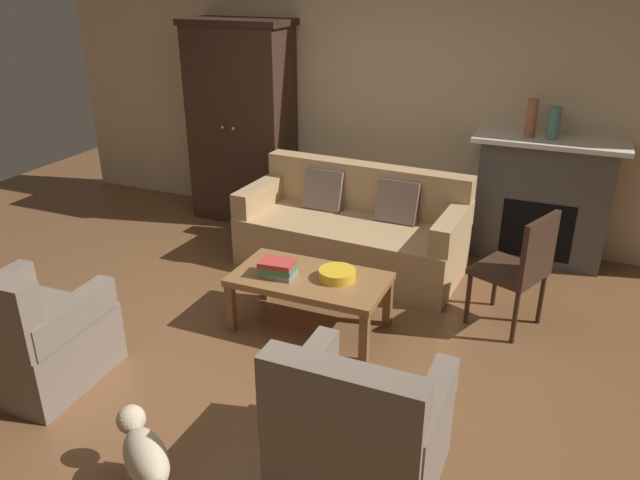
# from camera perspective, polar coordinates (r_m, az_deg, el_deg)

# --- Properties ---
(ground_plane) EXTENTS (9.60, 9.60, 0.00)m
(ground_plane) POSITION_cam_1_polar(r_m,az_deg,el_deg) (4.34, -5.00, -10.26)
(ground_plane) COLOR brown
(back_wall) EXTENTS (7.20, 0.10, 2.80)m
(back_wall) POSITION_cam_1_polar(r_m,az_deg,el_deg) (6.05, 6.13, 13.89)
(back_wall) COLOR beige
(back_wall) RESTS_ON ground
(fireplace) EXTENTS (1.26, 0.48, 1.12)m
(fireplace) POSITION_cam_1_polar(r_m,az_deg,el_deg) (5.76, 19.87, 3.52)
(fireplace) COLOR #4C4947
(fireplace) RESTS_ON ground
(armoire) EXTENTS (1.06, 0.57, 2.00)m
(armoire) POSITION_cam_1_polar(r_m,az_deg,el_deg) (6.39, -7.24, 10.73)
(armoire) COLOR #382319
(armoire) RESTS_ON ground
(couch) EXTENTS (1.96, 0.95, 0.86)m
(couch) POSITION_cam_1_polar(r_m,az_deg,el_deg) (5.39, 3.07, 0.74)
(couch) COLOR tan
(couch) RESTS_ON ground
(coffee_table) EXTENTS (1.10, 0.60, 0.42)m
(coffee_table) POSITION_cam_1_polar(r_m,az_deg,el_deg) (4.41, -0.96, -4.01)
(coffee_table) COLOR olive
(coffee_table) RESTS_ON ground
(fruit_bowl) EXTENTS (0.26, 0.26, 0.07)m
(fruit_bowl) POSITION_cam_1_polar(r_m,az_deg,el_deg) (4.34, 1.61, -3.20)
(fruit_bowl) COLOR gold
(fruit_bowl) RESTS_ON coffee_table
(book_stack) EXTENTS (0.26, 0.19, 0.12)m
(book_stack) POSITION_cam_1_polar(r_m,az_deg,el_deg) (4.38, -3.94, -2.64)
(book_stack) COLOR gray
(book_stack) RESTS_ON coffee_table
(mantel_vase_terracotta) EXTENTS (0.09, 0.09, 0.32)m
(mantel_vase_terracotta) POSITION_cam_1_polar(r_m,az_deg,el_deg) (5.56, 19.01, 10.63)
(mantel_vase_terracotta) COLOR #A86042
(mantel_vase_terracotta) RESTS_ON fireplace
(mantel_vase_jade) EXTENTS (0.11, 0.11, 0.27)m
(mantel_vase_jade) POSITION_cam_1_polar(r_m,az_deg,el_deg) (5.56, 20.84, 10.10)
(mantel_vase_jade) COLOR slate
(mantel_vase_jade) RESTS_ON fireplace
(armchair_near_left) EXTENTS (0.81, 0.80, 0.88)m
(armchair_near_left) POSITION_cam_1_polar(r_m,az_deg,el_deg) (4.29, -25.44, -8.23)
(armchair_near_left) COLOR #756656
(armchair_near_left) RESTS_ON ground
(armchair_near_right) EXTENTS (0.78, 0.77, 0.88)m
(armchair_near_right) POSITION_cam_1_polar(r_m,az_deg,el_deg) (3.20, 3.68, -17.53)
(armchair_near_right) COLOR #756656
(armchair_near_right) RESTS_ON ground
(side_chair_wooden) EXTENTS (0.57, 0.57, 0.90)m
(side_chair_wooden) POSITION_cam_1_polar(r_m,az_deg,el_deg) (4.57, 18.14, -2.20)
(side_chair_wooden) COLOR #382319
(side_chair_wooden) RESTS_ON ground
(dog) EXTENTS (0.49, 0.41, 0.39)m
(dog) POSITION_cam_1_polar(r_m,az_deg,el_deg) (3.31, -15.98, -18.53)
(dog) COLOR beige
(dog) RESTS_ON ground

